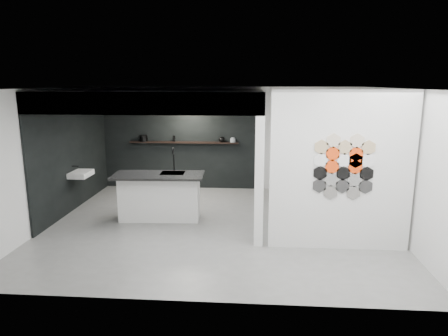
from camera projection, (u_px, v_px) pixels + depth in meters
The scene contains 17 objects.
floor at pixel (218, 225), 8.33m from camera, with size 7.00×6.00×0.01m, color slate.
partition_panel at pixel (341, 171), 6.90m from camera, with size 2.45×0.15×2.80m, color silver.
bay_clad_back at pixel (181, 146), 11.08m from camera, with size 4.40×0.04×2.35m, color black.
bay_clad_left at pixel (74, 158), 9.31m from camera, with size 0.04×4.00×2.35m, color black.
bulkhead at pixel (164, 99), 8.87m from camera, with size 4.40×4.00×0.40m, color silver.
corner_column at pixel (259, 183), 7.05m from camera, with size 0.16×0.16×2.35m, color silver.
fascia_beam at pixel (139, 103), 6.99m from camera, with size 4.40×0.16×0.40m, color silver.
wall_basin at pixel (81, 174), 9.17m from camera, with size 0.40×0.60×0.12m, color silver.
display_shelf at pixel (184, 142), 10.94m from camera, with size 3.00×0.15×0.04m, color black.
kitchen_island at pixel (160, 196), 8.60m from camera, with size 1.95×0.94×1.54m.
stockpot at pixel (144, 138), 11.00m from camera, with size 0.21×0.21×0.17m, color black.
kettle at pixel (222, 139), 10.84m from camera, with size 0.18×0.18×0.15m, color black.
glass_bowl at pixel (233, 140), 10.83m from camera, with size 0.15×0.15×0.10m, color gray.
glass_vase at pixel (233, 140), 10.82m from camera, with size 0.09×0.09×0.13m, color gray.
bottle_dark at pixel (174, 139), 10.94m from camera, with size 0.06×0.06×0.16m, color black.
utensil_cup at pixel (146, 139), 11.00m from camera, with size 0.08×0.08×0.11m, color black.
hex_tile_cluster at pixel (344, 167), 6.79m from camera, with size 1.04×0.02×1.16m.
Camera 1 is at (0.71, -7.87, 2.91)m, focal length 32.00 mm.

